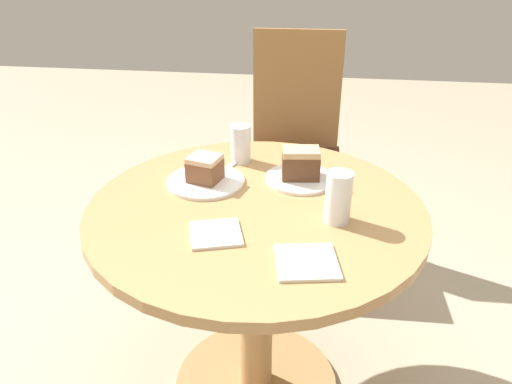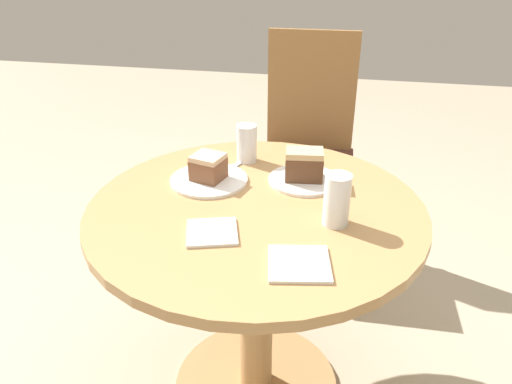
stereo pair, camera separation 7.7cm
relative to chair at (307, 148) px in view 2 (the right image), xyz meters
name	(u,v)px [view 2 (the right image)]	position (x,y,z in m)	size (l,w,h in m)	color
table	(256,264)	(-0.05, -0.86, -0.01)	(0.92, 0.92, 0.70)	tan
chair	(307,148)	(0.00, 0.00, 0.00)	(0.42, 0.41, 1.00)	olive
plate_near	(209,180)	(-0.22, -0.75, 0.19)	(0.23, 0.23, 0.01)	white
plate_far	(303,180)	(0.06, -0.70, 0.19)	(0.21, 0.21, 0.01)	white
cake_slice_near	(208,167)	(-0.22, -0.75, 0.23)	(0.11, 0.10, 0.08)	brown
cake_slice_far	(304,165)	(0.06, -0.70, 0.24)	(0.12, 0.09, 0.09)	brown
glass_lemonade	(247,145)	(-0.14, -0.58, 0.24)	(0.06, 0.06, 0.12)	beige
glass_water	(337,203)	(0.16, -0.92, 0.25)	(0.07, 0.07, 0.14)	silver
napkin_stack	(299,264)	(0.09, -1.11, 0.19)	(0.16, 0.16, 0.01)	white
fork	(237,164)	(-0.16, -0.62, 0.19)	(0.08, 0.17, 0.00)	silver
napkin_side	(212,232)	(-0.13, -1.03, 0.19)	(0.15, 0.15, 0.01)	white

